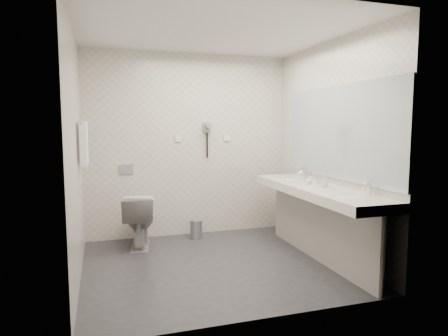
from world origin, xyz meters
name	(u,v)px	position (x,y,z in m)	size (l,w,h in m)	color
floor	(215,264)	(0.00, 0.00, 0.00)	(2.80, 2.80, 0.00)	#28282D
ceiling	(215,31)	(0.00, 0.00, 2.50)	(2.80, 2.80, 0.00)	silver
wall_back	(189,145)	(0.00, 1.30, 1.25)	(2.80, 2.80, 0.00)	beige
wall_front	(262,162)	(0.00, -1.30, 1.25)	(2.80, 2.80, 0.00)	beige
wall_left	(76,154)	(-1.40, 0.00, 1.25)	(2.60, 2.60, 0.00)	beige
wall_right	(329,149)	(1.40, 0.00, 1.25)	(2.60, 2.60, 0.00)	beige
vanity_counter	(316,191)	(1.12, -0.20, 0.80)	(0.55, 2.20, 0.10)	silver
vanity_panel	(317,227)	(1.15, -0.20, 0.38)	(0.03, 2.15, 0.75)	gray
vanity_post_near	(382,256)	(1.18, -1.24, 0.38)	(0.06, 0.06, 0.75)	silver
vanity_post_far	(280,209)	(1.18, 0.84, 0.38)	(0.06, 0.06, 0.75)	silver
mirror	(338,132)	(1.39, -0.20, 1.45)	(0.02, 2.20, 1.05)	#B2BCC6
basin_near	(352,198)	(1.12, -0.85, 0.83)	(0.40, 0.31, 0.05)	silver
basin_far	(290,180)	(1.12, 0.45, 0.83)	(0.40, 0.31, 0.05)	silver
faucet_near	(369,187)	(1.32, -0.85, 0.92)	(0.04, 0.04, 0.15)	silver
faucet_far	(304,172)	(1.32, 0.45, 0.92)	(0.04, 0.04, 0.15)	silver
soap_bottle_a	(325,182)	(1.22, -0.23, 0.90)	(0.04, 0.04, 0.10)	beige
soap_bottle_b	(309,180)	(1.12, -0.03, 0.90)	(0.07, 0.07, 0.09)	beige
soap_bottle_c	(323,182)	(1.14, -0.32, 0.91)	(0.05, 0.05, 0.12)	beige
glass_left	(319,179)	(1.27, -0.01, 0.90)	(0.05, 0.05, 0.10)	silver
glass_right	(308,176)	(1.22, 0.17, 0.91)	(0.07, 0.07, 0.12)	silver
toilet	(139,220)	(-0.73, 0.90, 0.34)	(0.39, 0.68, 0.69)	silver
flush_plate	(126,169)	(-0.85, 1.29, 0.95)	(0.18, 0.02, 0.12)	#B2B5BA
pedal_bin	(196,230)	(0.03, 1.04, 0.12)	(0.17, 0.17, 0.24)	#B2B5BA
bin_lid	(196,221)	(0.03, 1.04, 0.25)	(0.17, 0.17, 0.01)	#B2B5BA
towel_rail	(82,123)	(-1.35, 0.55, 1.55)	(0.02, 0.02, 0.62)	silver
towel_near	(84,144)	(-1.34, 0.41, 1.33)	(0.07, 0.24, 0.48)	white
towel_far	(85,143)	(-1.34, 0.69, 1.33)	(0.07, 0.24, 0.48)	white
dryer_cradle	(207,127)	(0.25, 1.27, 1.50)	(0.10, 0.04, 0.14)	gray
dryer_barrel	(208,125)	(0.25, 1.20, 1.53)	(0.08, 0.08, 0.14)	gray
dryer_cord	(207,145)	(0.25, 1.26, 1.25)	(0.02, 0.02, 0.35)	black
switch_plate_a	(178,138)	(-0.15, 1.29, 1.35)	(0.09, 0.02, 0.09)	silver
switch_plate_b	(227,138)	(0.55, 1.29, 1.35)	(0.09, 0.02, 0.09)	silver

